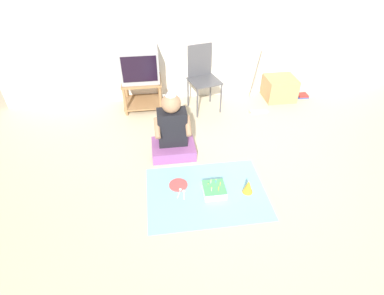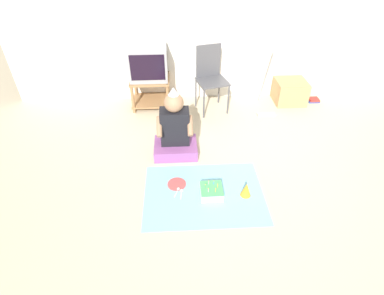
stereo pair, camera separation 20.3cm
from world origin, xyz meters
TOP-DOWN VIEW (x-y plane):
  - ground_plane at (0.00, 0.00)m, footprint 16.00×16.00m
  - wall_back at (0.00, 2.22)m, footprint 6.40×0.06m
  - tv_stand at (-1.11, 1.95)m, footprint 0.58×0.49m
  - tv at (-1.11, 1.96)m, footprint 0.54×0.44m
  - folding_chair at (-0.22, 1.84)m, footprint 0.51×0.49m
  - cardboard_box_stack at (1.06, 1.94)m, footprint 0.47×0.44m
  - dust_mop at (0.61, 1.67)m, footprint 0.28×0.52m
  - book_pile at (1.48, 1.92)m, footprint 0.18×0.14m
  - person_seated at (-0.75, 0.74)m, footprint 0.52×0.40m
  - party_cloth at (-0.47, -0.01)m, footprint 1.27×0.93m
  - birthday_cake at (-0.39, -0.03)m, footprint 0.24×0.24m
  - party_hat_blue at (-0.03, -0.05)m, footprint 0.11×0.11m
  - paper_plate at (-0.75, 0.14)m, footprint 0.20×0.20m
  - plastic_spoon_near at (-0.74, 0.05)m, footprint 0.07×0.14m
  - plastic_spoon_far at (-0.70, 0.03)m, footprint 0.04×0.15m

SIDE VIEW (x-z plane):
  - ground_plane at x=0.00m, z-range 0.00..0.00m
  - party_cloth at x=-0.47m, z-range 0.00..0.01m
  - paper_plate at x=-0.75m, z-range 0.01..0.02m
  - plastic_spoon_near at x=-0.74m, z-range 0.01..0.02m
  - plastic_spoon_far at x=-0.70m, z-range 0.01..0.02m
  - book_pile at x=1.48m, z-range 0.00..0.05m
  - birthday_cake at x=-0.39m, z-range -0.02..0.13m
  - party_hat_blue at x=-0.03m, z-range 0.01..0.17m
  - cardboard_box_stack at x=1.06m, z-range 0.00..0.35m
  - tv_stand at x=-1.11m, z-range 0.04..0.50m
  - person_seated at x=-0.75m, z-range -0.13..0.75m
  - dust_mop at x=0.61m, z-range -0.25..0.94m
  - folding_chair at x=-0.22m, z-range 0.07..1.02m
  - tv at x=-1.11m, z-range 0.46..0.92m
  - wall_back at x=0.00m, z-range 0.00..2.55m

